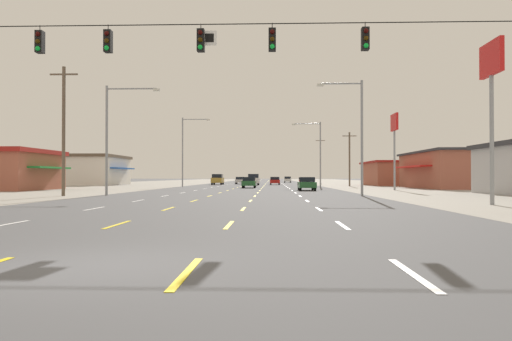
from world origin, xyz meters
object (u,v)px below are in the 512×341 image
(suv_far_left_far, at_px, (218,179))
(streetlight_right_row_0, at_px, (357,129))
(sedan_far_right_nearest, at_px, (307,184))
(suv_center_turn_mid, at_px, (254,179))
(sedan_inner_left_farther, at_px, (240,180))
(sedan_center_turn_near, at_px, (249,182))
(pole_sign_right_row_1, at_px, (394,130))
(sedan_inner_right_farthest, at_px, (274,180))
(pole_sign_right_row_0, at_px, (491,78))
(sedan_inner_right_midfar, at_px, (275,181))
(hatchback_far_right_distant_a, at_px, (288,179))
(streetlight_left_row_0, at_px, (113,131))
(streetlight_left_row_1, at_px, (185,147))
(streetlight_right_row_1, at_px, (317,149))

(suv_far_left_far, bearing_deg, streetlight_right_row_0, -72.00)
(sedan_far_right_nearest, height_order, suv_far_left_far, suv_far_left_far)
(suv_center_turn_mid, relative_size, sedan_inner_left_farther, 1.09)
(sedan_center_turn_near, height_order, pole_sign_right_row_1, pole_sign_right_row_1)
(sedan_inner_right_farthest, distance_m, pole_sign_right_row_0, 91.08)
(sedan_inner_right_midfar, bearing_deg, hatchback_far_right_distant_a, 84.32)
(streetlight_left_row_0, relative_size, streetlight_right_row_0, 0.97)
(suv_far_left_far, bearing_deg, sedan_inner_left_farther, 68.04)
(sedan_far_right_nearest, relative_size, streetlight_left_row_0, 0.51)
(streetlight_right_row_0, distance_m, streetlight_left_row_1, 38.30)
(sedan_inner_left_farther, bearing_deg, sedan_far_right_nearest, -77.40)
(sedan_center_turn_near, xyz_separation_m, pole_sign_right_row_0, (14.79, -39.02, 6.01))
(sedan_inner_left_farther, height_order, streetlight_left_row_0, streetlight_left_row_0)
(pole_sign_right_row_0, xyz_separation_m, streetlight_right_row_0, (-5.00, 12.17, -1.52))
(sedan_far_right_nearest, height_order, suv_center_turn_mid, suv_center_turn_mid)
(sedan_inner_left_farther, xyz_separation_m, pole_sign_right_row_1, (20.21, -44.60, 5.91))
(hatchback_far_right_distant_a, bearing_deg, streetlight_right_row_0, -88.16)
(suv_center_turn_mid, height_order, pole_sign_right_row_1, pole_sign_right_row_1)
(sedan_center_turn_near, bearing_deg, hatchback_far_right_distant_a, 83.21)
(hatchback_far_right_distant_a, bearing_deg, sedan_inner_right_midfar, -95.68)
(sedan_far_right_nearest, height_order, sedan_inner_right_farthest, same)
(pole_sign_right_row_0, height_order, streetlight_right_row_0, streetlight_right_row_0)
(sedan_inner_left_farther, xyz_separation_m, sedan_inner_right_farthest, (6.95, 17.15, 0.00))
(sedan_inner_right_farthest, bearing_deg, pole_sign_right_row_1, -77.88)
(hatchback_far_right_distant_a, distance_m, pole_sign_right_row_0, 98.63)
(streetlight_left_row_1, bearing_deg, pole_sign_right_row_0, -61.46)
(suv_center_turn_mid, distance_m, streetlight_right_row_1, 18.47)
(sedan_center_turn_near, xyz_separation_m, streetlight_left_row_1, (-9.74, 6.09, 5.15))
(streetlight_left_row_0, bearing_deg, sedan_inner_right_farthest, 80.43)
(streetlight_left_row_0, bearing_deg, pole_sign_right_row_0, -26.47)
(streetlight_right_row_0, bearing_deg, sedan_center_turn_near, 110.04)
(sedan_inner_left_farther, relative_size, hatchback_far_right_distant_a, 1.15)
(suv_center_turn_mid, bearing_deg, sedan_far_right_nearest, -77.97)
(suv_center_turn_mid, xyz_separation_m, suv_far_left_far, (-6.86, 4.05, 0.00))
(suv_center_turn_mid, distance_m, streetlight_left_row_0, 48.95)
(sedan_center_turn_near, height_order, sedan_inner_right_farthest, same)
(hatchback_far_right_distant_a, height_order, pole_sign_right_row_0, pole_sign_right_row_0)
(sedan_inner_right_midfar, height_order, streetlight_left_row_1, streetlight_left_row_1)
(hatchback_far_right_distant_a, xyz_separation_m, streetlight_left_row_0, (-16.69, -85.97, 4.39))
(hatchback_far_right_distant_a, bearing_deg, sedan_far_right_nearest, -90.14)
(suv_center_turn_mid, distance_m, streetlight_left_row_1, 18.36)
(sedan_inner_right_midfar, xyz_separation_m, sedan_inner_right_farthest, (-0.11, 26.49, 0.00))
(suv_far_left_far, height_order, streetlight_right_row_0, streetlight_right_row_0)
(sedan_inner_right_midfar, height_order, suv_far_left_far, suv_far_left_far)
(sedan_inner_left_farther, bearing_deg, hatchback_far_right_distant_a, 67.31)
(sedan_inner_right_midfar, bearing_deg, streetlight_right_row_1, -71.81)
(suv_far_left_far, bearing_deg, sedan_center_turn_near, -74.24)
(streetlight_right_row_0, bearing_deg, pole_sign_right_row_1, 66.84)
(hatchback_far_right_distant_a, bearing_deg, pole_sign_right_row_0, -85.48)
(pole_sign_right_row_1, xyz_separation_m, streetlight_left_row_1, (-26.49, 16.68, -0.76))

